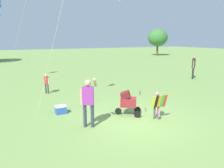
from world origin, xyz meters
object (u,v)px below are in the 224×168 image
object	(u,v)px
stroller	(128,101)
person_red_shirt	(46,82)
child_with_butterfly_kite	(157,103)
cooler_box	(61,110)
person_sitting_far	(194,65)
person_adult_flyer	(88,99)

from	to	relation	value
stroller	person_red_shirt	bearing A→B (deg)	114.53
child_with_butterfly_kite	cooler_box	distance (m)	4.01
person_red_shirt	person_sitting_far	world-z (taller)	person_sitting_far
person_red_shirt	cooler_box	xyz separation A→B (m)	(-0.10, -3.67, -0.51)
person_sitting_far	cooler_box	distance (m)	11.65
child_with_butterfly_kite	person_adult_flyer	size ratio (longest dim) A/B	0.60
child_with_butterfly_kite	person_adult_flyer	distance (m)	2.73
cooler_box	child_with_butterfly_kite	bearing A→B (deg)	-36.10
cooler_box	stroller	bearing A→B (deg)	-30.61
stroller	person_sitting_far	bearing A→B (deg)	26.77
stroller	cooler_box	distance (m)	2.86
person_sitting_far	person_red_shirt	bearing A→B (deg)	176.51
child_with_butterfly_kite	stroller	world-z (taller)	child_with_butterfly_kite
person_adult_flyer	person_sitting_far	xyz separation A→B (m)	(10.65, 4.80, 0.02)
stroller	cooler_box	size ratio (longest dim) A/B	2.36
person_adult_flyer	person_red_shirt	size ratio (longest dim) A/B	1.56
person_adult_flyer	person_sitting_far	size ratio (longest dim) A/B	1.00
child_with_butterfly_kite	person_red_shirt	world-z (taller)	person_red_shirt
cooler_box	person_adult_flyer	bearing A→B (deg)	-72.63
stroller	cooler_box	bearing A→B (deg)	149.39
child_with_butterfly_kite	cooler_box	size ratio (longest dim) A/B	2.43
person_sitting_far	child_with_butterfly_kite	bearing A→B (deg)	-146.32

